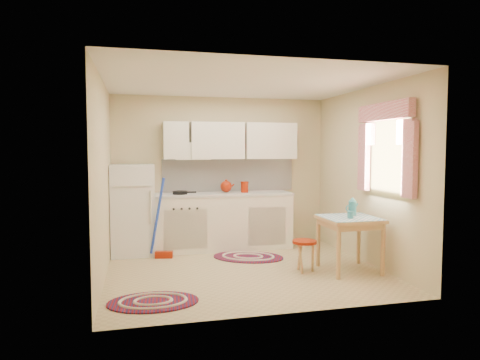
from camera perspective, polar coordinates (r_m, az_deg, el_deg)
The scene contains 14 objects.
room_shell at distance 5.95m, azimuth 1.50°, elevation 3.81°, with size 3.64×3.60×2.52m.
fridge at distance 6.82m, azimuth -14.09°, elevation -3.84°, with size 0.65×0.60×1.40m, color silver.
broom at distance 6.50m, azimuth -10.16°, elevation -5.06°, with size 0.28×0.12×1.20m, color blue, non-canonical shape.
base_cabinets at distance 7.04m, azimuth -2.39°, elevation -5.63°, with size 2.25×0.60×0.88m, color #EEE7CF.
countertop at distance 6.97m, azimuth -2.41°, elevation -1.90°, with size 2.27×0.62×0.04m, color beige.
frying_pan at distance 6.82m, azimuth -8.00°, elevation -1.69°, with size 0.23×0.23×0.05m, color black.
red_kettle at distance 6.97m, azimuth -1.86°, elevation -0.87°, with size 0.21×0.19×0.21m, color maroon, non-canonical shape.
red_canister at distance 7.05m, azimuth 0.62°, elevation -1.02°, with size 0.12×0.12×0.16m, color maroon.
table at distance 5.95m, azimuth 14.36°, elevation -8.30°, with size 0.72×0.72×0.72m, color tan.
stool at distance 5.83m, azimuth 8.58°, elevation -10.00°, with size 0.32×0.32×0.42m, color maroon.
coffee_pot at distance 6.02m, azimuth 14.76°, elevation -3.42°, with size 0.13×0.11×0.26m, color teal, non-canonical shape.
mug at distance 5.77m, azimuth 14.51°, elevation -4.55°, with size 0.08×0.08×0.10m, color teal.
rug_center at distance 6.55m, azimuth 1.09°, elevation -10.22°, with size 1.06×0.71×0.02m, color maroon, non-canonical shape.
rug_left at distance 4.80m, azimuth -11.51°, elevation -15.64°, with size 0.97×0.64×0.02m, color maroon, non-canonical shape.
Camera 1 is at (-1.38, -5.51, 1.62)m, focal length 32.00 mm.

